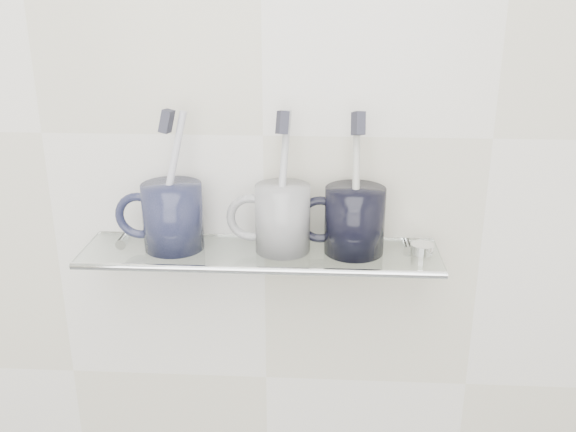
# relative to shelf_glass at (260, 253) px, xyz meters

# --- Properties ---
(wall_back) EXTENTS (2.50, 0.00, 2.50)m
(wall_back) POSITION_rel_shelf_glass_xyz_m (0.00, 0.06, 0.15)
(wall_back) COLOR silver
(wall_back) RESTS_ON ground
(shelf_glass) EXTENTS (0.50, 0.12, 0.01)m
(shelf_glass) POSITION_rel_shelf_glass_xyz_m (0.00, 0.00, 0.00)
(shelf_glass) COLOR silver
(shelf_glass) RESTS_ON wall_back
(shelf_rail) EXTENTS (0.50, 0.01, 0.01)m
(shelf_rail) POSITION_rel_shelf_glass_xyz_m (0.00, -0.06, 0.00)
(shelf_rail) COLOR silver
(shelf_rail) RESTS_ON shelf_glass
(bracket_left) EXTENTS (0.02, 0.03, 0.02)m
(bracket_left) POSITION_rel_shelf_glass_xyz_m (-0.21, 0.05, -0.01)
(bracket_left) COLOR silver
(bracket_left) RESTS_ON wall_back
(bracket_right) EXTENTS (0.02, 0.03, 0.02)m
(bracket_right) POSITION_rel_shelf_glass_xyz_m (0.21, 0.05, -0.01)
(bracket_right) COLOR silver
(bracket_right) RESTS_ON wall_back
(mug_left) EXTENTS (0.09, 0.09, 0.09)m
(mug_left) POSITION_rel_shelf_glass_xyz_m (-0.12, 0.00, 0.05)
(mug_left) COLOR black
(mug_left) RESTS_ON shelf_glass
(mug_left_handle) EXTENTS (0.07, 0.01, 0.07)m
(mug_left_handle) POSITION_rel_shelf_glass_xyz_m (-0.17, 0.00, 0.05)
(mug_left_handle) COLOR black
(mug_left_handle) RESTS_ON mug_left
(toothbrush_left) EXTENTS (0.05, 0.02, 0.19)m
(toothbrush_left) POSITION_rel_shelf_glass_xyz_m (-0.12, 0.00, 0.10)
(toothbrush_left) COLOR silver
(toothbrush_left) RESTS_ON mug_left
(bristles_left) EXTENTS (0.02, 0.03, 0.03)m
(bristles_left) POSITION_rel_shelf_glass_xyz_m (-0.12, 0.00, 0.19)
(bristles_left) COLOR #2E2E3B
(bristles_left) RESTS_ON toothbrush_left
(mug_center) EXTENTS (0.10, 0.10, 0.09)m
(mug_center) POSITION_rel_shelf_glass_xyz_m (0.03, 0.00, 0.05)
(mug_center) COLOR white
(mug_center) RESTS_ON shelf_glass
(mug_center_handle) EXTENTS (0.07, 0.01, 0.07)m
(mug_center_handle) POSITION_rel_shelf_glass_xyz_m (-0.01, 0.00, 0.05)
(mug_center_handle) COLOR white
(mug_center_handle) RESTS_ON mug_center
(toothbrush_center) EXTENTS (0.02, 0.06, 0.19)m
(toothbrush_center) POSITION_rel_shelf_glass_xyz_m (0.03, 0.00, 0.10)
(toothbrush_center) COLOR #B2B1B5
(toothbrush_center) RESTS_ON mug_center
(bristles_center) EXTENTS (0.02, 0.03, 0.04)m
(bristles_center) POSITION_rel_shelf_glass_xyz_m (0.03, 0.00, 0.19)
(bristles_center) COLOR #2E2E3B
(bristles_center) RESTS_ON toothbrush_center
(mug_right) EXTENTS (0.09, 0.09, 0.09)m
(mug_right) POSITION_rel_shelf_glass_xyz_m (0.13, 0.00, 0.05)
(mug_right) COLOR black
(mug_right) RESTS_ON shelf_glass
(mug_right_handle) EXTENTS (0.07, 0.01, 0.07)m
(mug_right_handle) POSITION_rel_shelf_glass_xyz_m (0.08, 0.00, 0.05)
(mug_right_handle) COLOR black
(mug_right_handle) RESTS_ON mug_right
(toothbrush_right) EXTENTS (0.01, 0.06, 0.19)m
(toothbrush_right) POSITION_rel_shelf_glass_xyz_m (0.13, 0.00, 0.10)
(toothbrush_right) COLOR #BAB79F
(toothbrush_right) RESTS_ON mug_right
(bristles_right) EXTENTS (0.02, 0.03, 0.04)m
(bristles_right) POSITION_rel_shelf_glass_xyz_m (0.13, 0.00, 0.19)
(bristles_right) COLOR #2E2E3B
(bristles_right) RESTS_ON toothbrush_right
(chrome_cap) EXTENTS (0.03, 0.03, 0.01)m
(chrome_cap) POSITION_rel_shelf_glass_xyz_m (0.22, 0.00, 0.01)
(chrome_cap) COLOR silver
(chrome_cap) RESTS_ON shelf_glass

